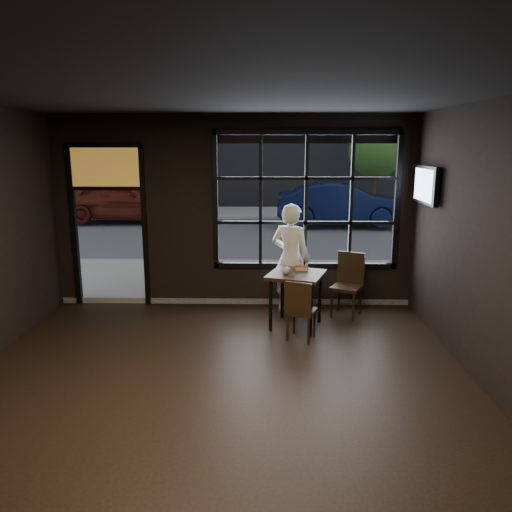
{
  "coord_description": "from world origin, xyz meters",
  "views": [
    {
      "loc": [
        0.54,
        -4.76,
        2.71
      ],
      "look_at": [
        0.4,
        2.2,
        1.15
      ],
      "focal_mm": 35.0,
      "sensor_mm": 36.0,
      "label": 1
    }
  ],
  "objects_px": {
    "chair_near": "(301,309)",
    "man": "(291,259)",
    "navy_car": "(341,203)",
    "cafe_table": "(296,300)"
  },
  "relations": [
    {
      "from": "chair_near",
      "to": "man",
      "type": "relative_size",
      "value": 0.49
    },
    {
      "from": "cafe_table",
      "to": "man",
      "type": "distance_m",
      "value": 0.83
    },
    {
      "from": "man",
      "to": "navy_car",
      "type": "xyz_separation_m",
      "value": [
        2.09,
        8.66,
        -0.11
      ]
    },
    {
      "from": "navy_car",
      "to": "cafe_table",
      "type": "bearing_deg",
      "value": 169.71
    },
    {
      "from": "navy_car",
      "to": "chair_near",
      "type": "bearing_deg",
      "value": 170.6
    },
    {
      "from": "man",
      "to": "navy_car",
      "type": "bearing_deg",
      "value": -77.2
    },
    {
      "from": "cafe_table",
      "to": "chair_near",
      "type": "height_order",
      "value": "chair_near"
    },
    {
      "from": "chair_near",
      "to": "navy_car",
      "type": "xyz_separation_m",
      "value": [
        1.99,
        9.83,
        0.36
      ]
    },
    {
      "from": "chair_near",
      "to": "navy_car",
      "type": "bearing_deg",
      "value": -80.78
    },
    {
      "from": "cafe_table",
      "to": "navy_car",
      "type": "relative_size",
      "value": 0.2
    }
  ]
}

